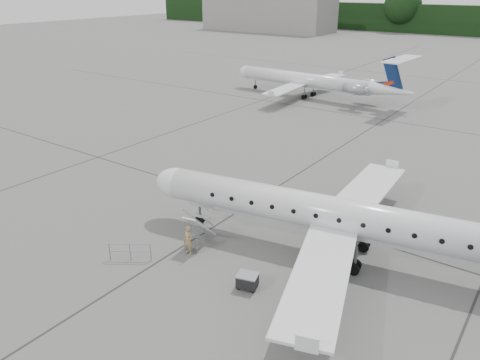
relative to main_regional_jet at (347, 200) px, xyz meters
The scene contains 8 objects.
ground 5.46m from the main_regional_jet, 127.75° to the right, with size 320.00×320.00×0.00m, color slate.
terminal_building 129.01m from the main_regional_jet, 124.26° to the left, with size 40.00×14.00×10.00m, color gray.
main_regional_jet is the anchor object (origin of this frame).
airstair 8.26m from the main_regional_jet, 154.37° to the right, with size 0.85×2.21×2.11m, color silver, non-canonical shape.
passenger 8.72m from the main_regional_jet, 146.04° to the right, with size 0.62×0.41×1.71m, color #977D52.
safety_railing 11.76m from the main_regional_jet, 142.56° to the right, with size 2.20×0.08×1.00m, color gray, non-canonical shape.
baggage_cart 6.61m from the main_regional_jet, 115.66° to the right, with size 0.95×0.77×0.83m, color black, non-canonical shape.
bg_regional_left 38.78m from the main_regional_jet, 121.58° to the left, with size 23.29×16.77×6.11m, color silver, non-canonical shape.
Camera 1 is at (10.79, -17.55, 13.72)m, focal length 35.00 mm.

